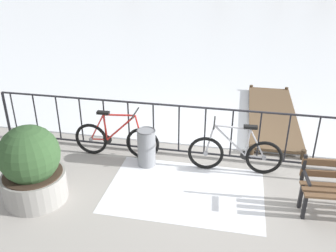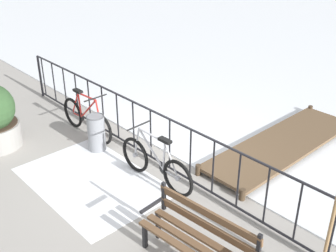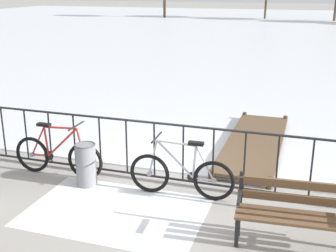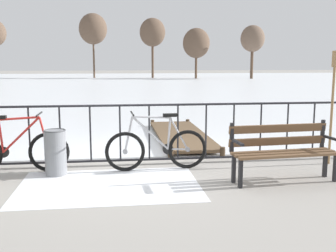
{
  "view_description": "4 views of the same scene",
  "coord_description": "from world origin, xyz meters",
  "px_view_note": "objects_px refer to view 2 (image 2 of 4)",
  "views": [
    {
      "loc": [
        0.3,
        -6.27,
        3.64
      ],
      "look_at": [
        -0.82,
        -0.78,
        0.99
      ],
      "focal_mm": 38.8,
      "sensor_mm": 36.0,
      "label": 1
    },
    {
      "loc": [
        4.91,
        -4.32,
        4.16
      ],
      "look_at": [
        -0.18,
        0.36,
        0.63
      ],
      "focal_mm": 44.72,
      "sensor_mm": 36.0,
      "label": 2
    },
    {
      "loc": [
        2.12,
        -6.49,
        3.23
      ],
      "look_at": [
        -0.03,
        0.06,
        1.0
      ],
      "focal_mm": 46.78,
      "sensor_mm": 36.0,
      "label": 3
    },
    {
      "loc": [
        -0.31,
        -6.94,
        1.79
      ],
      "look_at": [
        0.48,
        -0.8,
        0.8
      ],
      "focal_mm": 43.06,
      "sensor_mm": 36.0,
      "label": 4
    }
  ],
  "objects_px": {
    "bicycle_near_railing": "(86,119)",
    "oar_upright": "(334,213)",
    "bicycle_second": "(156,164)",
    "trash_bin": "(96,133)",
    "park_bench": "(199,236)"
  },
  "relations": [
    {
      "from": "bicycle_second",
      "to": "oar_upright",
      "type": "xyz_separation_m",
      "value": [
        3.07,
        0.01,
        0.77
      ]
    },
    {
      "from": "bicycle_second",
      "to": "park_bench",
      "type": "relative_size",
      "value": 1.05
    },
    {
      "from": "oar_upright",
      "to": "bicycle_near_railing",
      "type": "bearing_deg",
      "value": 179.01
    },
    {
      "from": "bicycle_near_railing",
      "to": "trash_bin",
      "type": "xyz_separation_m",
      "value": [
        0.66,
        -0.2,
        0.0
      ]
    },
    {
      "from": "bicycle_near_railing",
      "to": "park_bench",
      "type": "relative_size",
      "value": 1.05
    },
    {
      "from": "bicycle_near_railing",
      "to": "oar_upright",
      "type": "xyz_separation_m",
      "value": [
        5.36,
        -0.09,
        0.77
      ]
    },
    {
      "from": "oar_upright",
      "to": "trash_bin",
      "type": "bearing_deg",
      "value": -178.7
    },
    {
      "from": "bicycle_near_railing",
      "to": "bicycle_second",
      "type": "relative_size",
      "value": 1.0
    },
    {
      "from": "trash_bin",
      "to": "park_bench",
      "type": "bearing_deg",
      "value": -12.29
    },
    {
      "from": "bicycle_second",
      "to": "trash_bin",
      "type": "bearing_deg",
      "value": -176.56
    },
    {
      "from": "park_bench",
      "to": "oar_upright",
      "type": "bearing_deg",
      "value": 34.57
    },
    {
      "from": "bicycle_near_railing",
      "to": "bicycle_second",
      "type": "xyz_separation_m",
      "value": [
        2.29,
        -0.1,
        0.0
      ]
    },
    {
      "from": "trash_bin",
      "to": "bicycle_second",
      "type": "bearing_deg",
      "value": 3.44
    },
    {
      "from": "park_bench",
      "to": "bicycle_second",
      "type": "bearing_deg",
      "value": 154.97
    },
    {
      "from": "bicycle_near_railing",
      "to": "oar_upright",
      "type": "relative_size",
      "value": 0.86
    }
  ]
}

